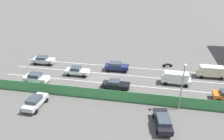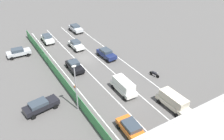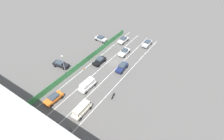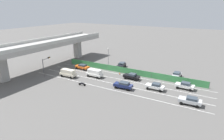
% 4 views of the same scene
% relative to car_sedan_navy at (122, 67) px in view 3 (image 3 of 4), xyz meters
% --- Properties ---
extents(ground_plane, '(300.00, 300.00, 0.00)m').
position_rel_car_sedan_navy_xyz_m(ground_plane, '(3.37, -1.53, -0.94)').
color(ground_plane, '#565451').
extents(lane_line_left_edge, '(0.14, 46.64, 0.01)m').
position_rel_car_sedan_navy_xyz_m(lane_line_left_edge, '(-2.00, 3.79, -0.93)').
color(lane_line_left_edge, silver).
rests_on(lane_line_left_edge, ground).
extents(lane_line_mid_left, '(0.14, 46.64, 0.01)m').
position_rel_car_sedan_navy_xyz_m(lane_line_mid_left, '(1.58, 3.79, -0.93)').
color(lane_line_mid_left, silver).
rests_on(lane_line_mid_left, ground).
extents(lane_line_mid_right, '(0.14, 46.64, 0.01)m').
position_rel_car_sedan_navy_xyz_m(lane_line_mid_right, '(5.16, 3.79, -0.93)').
color(lane_line_mid_right, silver).
rests_on(lane_line_mid_right, ground).
extents(lane_line_right_edge, '(0.14, 46.64, 0.01)m').
position_rel_car_sedan_navy_xyz_m(lane_line_right_edge, '(8.74, 3.79, -0.93)').
color(lane_line_right_edge, silver).
rests_on(lane_line_right_edge, ground).
extents(elevated_overpass, '(46.31, 8.49, 8.81)m').
position_rel_car_sedan_navy_xyz_m(elevated_overpass, '(3.37, 29.11, 5.97)').
color(elevated_overpass, '#A09E99').
rests_on(elevated_overpass, ground).
extents(green_fence, '(0.10, 42.74, 1.74)m').
position_rel_car_sedan_navy_xyz_m(green_fence, '(10.19, 3.79, -0.07)').
color(green_fence, '#3D8E4C').
rests_on(green_fence, ground).
extents(car_sedan_navy, '(2.18, 4.54, 1.67)m').
position_rel_car_sedan_navy_xyz_m(car_sedan_navy, '(0.00, 0.00, 0.00)').
color(car_sedan_navy, navy).
rests_on(car_sedan_navy, ground).
extents(car_sedan_black, '(2.07, 4.39, 1.59)m').
position_rel_car_sedan_navy_xyz_m(car_sedan_black, '(6.85, 1.04, -0.06)').
color(car_sedan_black, black).
rests_on(car_sedan_black, ground).
extents(car_van_white, '(2.16, 4.78, 2.11)m').
position_rel_car_sedan_navy_xyz_m(car_van_white, '(3.25, 10.63, 0.27)').
color(car_van_white, silver).
rests_on(car_van_white, ground).
extents(car_sedan_white, '(2.10, 4.28, 1.68)m').
position_rel_car_sedan_navy_xyz_m(car_sedan_white, '(7.15, -12.57, -0.01)').
color(car_sedan_white, white).
rests_on(car_sedan_white, ground).
extents(car_taxi_orange, '(2.20, 4.53, 1.56)m').
position_rel_car_sedan_navy_xyz_m(car_taxi_orange, '(7.01, 17.93, -0.05)').
color(car_taxi_orange, orange).
rests_on(car_taxi_orange, ground).
extents(car_sedan_silver, '(2.19, 4.38, 1.61)m').
position_rel_car_sedan_navy_xyz_m(car_sedan_silver, '(-0.38, -15.02, -0.03)').
color(car_sedan_silver, '#B7BABC').
rests_on(car_sedan_silver, ground).
extents(car_van_cream, '(2.13, 4.90, 2.13)m').
position_rel_car_sedan_navy_xyz_m(car_van_cream, '(-0.44, 16.92, 0.28)').
color(car_van_cream, beige).
rests_on(car_van_cream, ground).
extents(car_hatchback_white, '(2.01, 4.31, 1.61)m').
position_rel_car_sedan_navy_xyz_m(car_hatchback_white, '(3.20, -6.69, -0.06)').
color(car_hatchback_white, silver).
rests_on(car_hatchback_white, ground).
extents(motorcycle, '(0.65, 1.93, 0.93)m').
position_rel_car_sedan_navy_xyz_m(motorcycle, '(-3.51, 9.58, -0.48)').
color(motorcycle, black).
rests_on(motorcycle, ground).
extents(parked_wagon_silver, '(4.36, 2.15, 1.62)m').
position_rel_car_sedan_navy_xyz_m(parked_wagon_silver, '(13.85, -9.14, -0.03)').
color(parked_wagon_silver, '#B2B5B7').
rests_on(parked_wagon_silver, ground).
extents(parked_sedan_dark, '(4.81, 2.51, 1.57)m').
position_rel_car_sedan_navy_xyz_m(parked_sedan_dark, '(14.80, 8.31, -0.04)').
color(parked_sedan_dark, black).
rests_on(parked_sedan_dark, ground).
extents(traffic_light, '(3.50, 1.11, 5.00)m').
position_rel_car_sedan_navy_xyz_m(traffic_light, '(-2.40, 23.16, 2.65)').
color(traffic_light, '#47474C').
rests_on(traffic_light, ground).
extents(street_lamp, '(0.60, 0.36, 6.82)m').
position_rel_car_sedan_navy_xyz_m(street_lamp, '(10.54, 10.60, 3.23)').
color(street_lamp, gray).
rests_on(street_lamp, ground).
extents(traffic_cone, '(0.47, 0.47, 0.60)m').
position_rel_car_sedan_navy_xyz_m(traffic_cone, '(8.81, 5.69, -0.66)').
color(traffic_cone, orange).
rests_on(traffic_cone, ground).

